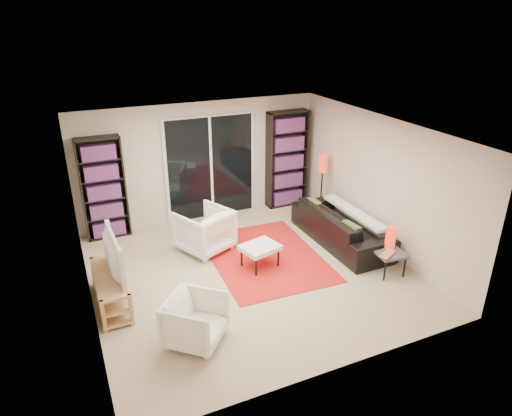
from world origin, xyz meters
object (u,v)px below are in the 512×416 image
object	(u,v)px
bookshelf_right	(287,159)
tv_stand	(111,289)
side_table	(390,254)
armchair_front	(195,321)
floor_lamp	(323,170)
armchair_back	(204,230)
ottoman	(260,248)
bookshelf_left	(103,189)
sofa	(341,226)

from	to	relation	value
bookshelf_right	tv_stand	world-z (taller)	bookshelf_right
bookshelf_right	tv_stand	bearing A→B (deg)	-150.52
side_table	armchair_front	bearing A→B (deg)	-174.47
side_table	floor_lamp	world-z (taller)	floor_lamp
bookshelf_right	armchair_back	size ratio (longest dim) A/B	2.44
ottoman	bookshelf_left	bearing A→B (deg)	134.18
armchair_front	armchair_back	bearing A→B (deg)	20.50
bookshelf_left	armchair_back	distance (m)	2.07
sofa	armchair_front	xyz separation A→B (m)	(-3.32, -1.60, -0.00)
bookshelf_right	ottoman	world-z (taller)	bookshelf_right
tv_stand	floor_lamp	world-z (taller)	floor_lamp
bookshelf_left	ottoman	size ratio (longest dim) A/B	2.75
side_table	floor_lamp	xyz separation A→B (m)	(0.18, 2.43, 0.68)
ottoman	side_table	xyz separation A→B (m)	(1.85, -1.07, 0.01)
sofa	side_table	world-z (taller)	sofa
side_table	armchair_back	bearing A→B (deg)	141.19
sofa	armchair_back	world-z (taller)	armchair_back
tv_stand	ottoman	xyz separation A→B (m)	(2.45, 0.09, 0.08)
bookshelf_left	sofa	world-z (taller)	bookshelf_left
armchair_front	floor_lamp	bearing A→B (deg)	-10.89
tv_stand	ottoman	distance (m)	2.46
bookshelf_right	armchair_back	bearing A→B (deg)	-151.08
tv_stand	floor_lamp	size ratio (longest dim) A/B	0.97
bookshelf_right	tv_stand	xyz separation A→B (m)	(-4.12, -2.33, -0.79)
side_table	bookshelf_left	bearing A→B (deg)	140.61
bookshelf_left	armchair_back	world-z (taller)	bookshelf_left
floor_lamp	ottoman	bearing A→B (deg)	-145.95
bookshelf_right	ottoman	size ratio (longest dim) A/B	2.96
bookshelf_left	sofa	size ratio (longest dim) A/B	0.86
armchair_front	side_table	size ratio (longest dim) A/B	1.42
tv_stand	armchair_back	world-z (taller)	armchair_back
sofa	armchair_back	distance (m)	2.53
bookshelf_left	tv_stand	xyz separation A→B (m)	(-0.27, -2.33, -0.71)
bookshelf_right	side_table	bearing A→B (deg)	-86.93
sofa	ottoman	world-z (taller)	sofa
sofa	ottoman	xyz separation A→B (m)	(-1.76, -0.21, 0.02)
floor_lamp	armchair_front	bearing A→B (deg)	-142.41
bookshelf_right	bookshelf_left	bearing A→B (deg)	180.00
tv_stand	armchair_front	size ratio (longest dim) A/B	1.84
sofa	side_table	size ratio (longest dim) A/B	4.47
bookshelf_left	ottoman	xyz separation A→B (m)	(2.18, -2.24, -0.63)
bookshelf_right	side_table	world-z (taller)	bookshelf_right
ottoman	bookshelf_right	bearing A→B (deg)	53.32
bookshelf_left	bookshelf_right	size ratio (longest dim) A/B	0.93
armchair_back	side_table	bearing A→B (deg)	116.93
armchair_front	bookshelf_right	bearing A→B (deg)	-0.13
bookshelf_right	armchair_front	world-z (taller)	bookshelf_right
floor_lamp	side_table	bearing A→B (deg)	-94.21
bookshelf_left	ottoman	distance (m)	3.19
tv_stand	ottoman	bearing A→B (deg)	2.07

